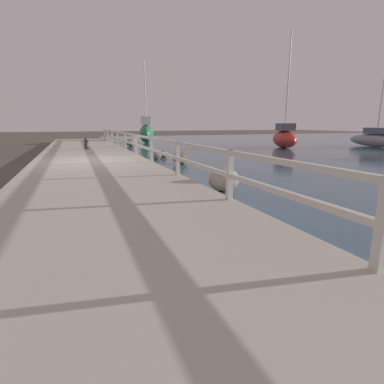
{
  "coord_description": "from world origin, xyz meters",
  "views": [
    {
      "loc": [
        -0.57,
        -12.1,
        1.64
      ],
      "look_at": [
        3.33,
        -2.1,
        -0.81
      ],
      "focal_mm": 28.0,
      "sensor_mm": 36.0,
      "label": 1
    }
  ],
  "objects_px": {
    "mooring_bollard": "(86,143)",
    "sailboat_red": "(285,137)",
    "sailboat_green": "(147,132)",
    "sailboat_gray": "(376,139)"
  },
  "relations": [
    {
      "from": "mooring_bollard",
      "to": "sailboat_gray",
      "type": "xyz_separation_m",
      "value": [
        19.75,
        -2.27,
        -0.02
      ]
    },
    {
      "from": "sailboat_green",
      "to": "sailboat_red",
      "type": "bearing_deg",
      "value": -35.36
    },
    {
      "from": "mooring_bollard",
      "to": "sailboat_green",
      "type": "xyz_separation_m",
      "value": [
        5.4,
        8.69,
        0.35
      ]
    },
    {
      "from": "sailboat_green",
      "to": "sailboat_gray",
      "type": "bearing_deg",
      "value": -23.02
    },
    {
      "from": "mooring_bollard",
      "to": "sailboat_gray",
      "type": "bearing_deg",
      "value": -6.56
    },
    {
      "from": "sailboat_red",
      "to": "sailboat_green",
      "type": "bearing_deg",
      "value": 154.93
    },
    {
      "from": "mooring_bollard",
      "to": "sailboat_red",
      "type": "bearing_deg",
      "value": -1.79
    },
    {
      "from": "sailboat_green",
      "to": "sailboat_gray",
      "type": "height_order",
      "value": "sailboat_green"
    },
    {
      "from": "mooring_bollard",
      "to": "sailboat_green",
      "type": "distance_m",
      "value": 10.24
    },
    {
      "from": "mooring_bollard",
      "to": "sailboat_gray",
      "type": "height_order",
      "value": "sailboat_gray"
    }
  ]
}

